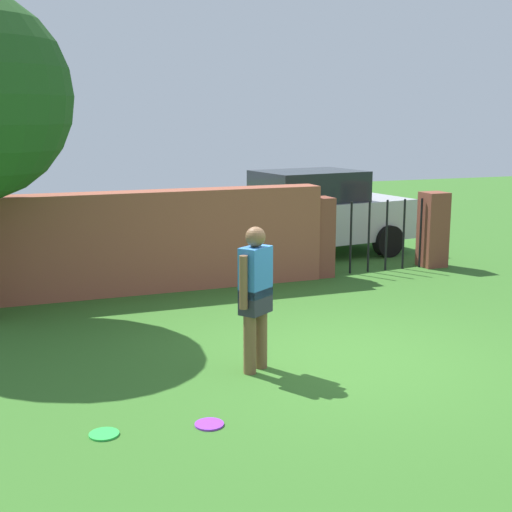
{
  "coord_description": "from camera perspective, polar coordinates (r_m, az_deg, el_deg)",
  "views": [
    {
      "loc": [
        -3.77,
        -7.03,
        2.78
      ],
      "look_at": [
        -0.55,
        1.41,
        1.0
      ],
      "focal_mm": 49.82,
      "sensor_mm": 36.0,
      "label": 1
    }
  ],
  "objects": [
    {
      "name": "frisbee_purple",
      "position": [
        6.7,
        -3.77,
        -13.33
      ],
      "size": [
        0.27,
        0.27,
        0.02
      ],
      "primitive_type": "cylinder",
      "color": "purple",
      "rests_on": "ground"
    },
    {
      "name": "ground_plane",
      "position": [
        8.45,
        6.97,
        -8.15
      ],
      "size": [
        40.0,
        40.0,
        0.0
      ],
      "primitive_type": "plane",
      "color": "#336623"
    },
    {
      "name": "brick_wall",
      "position": [
        11.47,
        -9.17,
        1.11
      ],
      "size": [
        6.07,
        0.5,
        1.62
      ],
      "primitive_type": "cube",
      "color": "brown",
      "rests_on": "ground"
    },
    {
      "name": "person",
      "position": [
        7.75,
        -0.04,
        -2.92
      ],
      "size": [
        0.46,
        0.39,
        1.62
      ],
      "rotation": [
        0.0,
        0.0,
        -2.54
      ],
      "color": "brown",
      "rests_on": "ground"
    },
    {
      "name": "frisbee_green",
      "position": [
        6.64,
        -12.1,
        -13.81
      ],
      "size": [
        0.27,
        0.27,
        0.02
      ],
      "primitive_type": "cylinder",
      "color": "green",
      "rests_on": "ground"
    },
    {
      "name": "car",
      "position": [
        14.29,
        4.22,
        3.41
      ],
      "size": [
        4.4,
        2.37,
        1.72
      ],
      "rotation": [
        0.0,
        0.0,
        3.28
      ],
      "color": "#B7B7BC",
      "rests_on": "ground"
    },
    {
      "name": "fence_gate",
      "position": [
        13.05,
        9.75,
        1.81
      ],
      "size": [
        2.81,
        0.44,
        1.4
      ],
      "color": "brown",
      "rests_on": "ground"
    }
  ]
}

